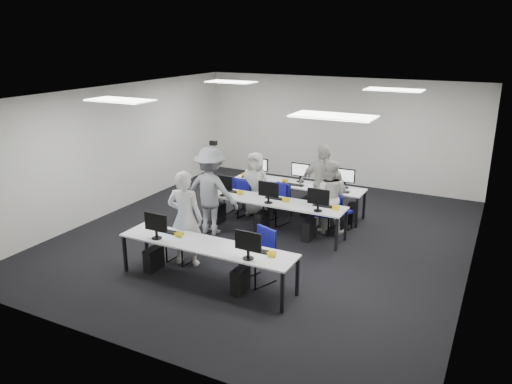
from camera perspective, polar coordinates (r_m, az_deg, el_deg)
The scene contains 23 objects.
room at distance 10.24m, azimuth 1.42°, elevation 2.80°, with size 9.00×9.02×3.00m.
ceiling_panels at distance 9.96m, azimuth 1.48°, elevation 11.08°, with size 5.20×4.60×0.02m.
desk_front at distance 8.53m, azimuth -5.69°, elevation -6.25°, with size 3.20×0.70×0.73m.
desk_mid at distance 10.65m, azimuth 1.85°, elevation -1.22°, with size 3.20×0.70×0.73m.
desk_back at distance 11.87m, azimuth 4.75°, elevation 0.73°, with size 3.20×0.70×0.73m.
equipment_front at distance 8.75m, azimuth -6.76°, elevation -7.98°, with size 2.51×0.41×1.19m.
equipment_mid at distance 10.82m, azimuth 0.87°, elevation -2.72°, with size 2.91×0.41×1.19m.
equipment_back at distance 11.92m, azimuth 5.59°, elevation -0.86°, with size 2.91×0.41×1.19m.
chair_0 at distance 9.57m, azimuth -8.52°, elevation -6.33°, with size 0.43×0.47×0.84m.
chair_1 at distance 8.71m, azimuth 0.23°, elevation -8.39°, with size 0.62×0.64×0.95m.
chair_2 at distance 11.84m, azimuth -2.29°, elevation -1.36°, with size 0.44×0.47×0.85m.
chair_3 at distance 11.32m, azimuth 2.44°, elevation -2.18°, with size 0.59×0.61×0.90m.
chair_4 at distance 10.91m, azimuth 7.71°, elevation -3.22°, with size 0.42×0.46×0.85m.
chair_5 at distance 12.00m, azimuth -1.12°, elevation -1.11°, with size 0.44×0.47×0.84m.
chair_6 at distance 11.51m, azimuth 2.69°, elevation -1.76°, with size 0.52×0.56×0.95m.
chair_7 at distance 11.10m, azimuth 9.51°, elevation -2.97°, with size 0.53×0.55×0.82m.
handbag at distance 11.28m, azimuth -4.76°, elevation 0.78°, with size 0.33×0.21×0.27m, color #A08852.
student_0 at distance 9.20m, azimuth -8.09°, elevation -3.00°, with size 0.66×0.43×1.81m, color beige.
student_1 at distance 10.73m, azimuth 8.31°, elevation -0.55°, with size 0.78×0.61×1.61m, color beige.
student_2 at distance 11.73m, azimuth -0.07°, elevation 0.95°, with size 0.74×0.48×1.51m, color beige.
student_3 at distance 10.99m, azimuth 7.57°, elevation 0.66°, with size 1.10×0.46×1.88m, color beige.
photographer at distance 10.60m, azimuth -5.20°, elevation 0.11°, with size 1.22×0.70×1.89m, color slate.
dslr_camera at distance 10.50m, azimuth -4.89°, elevation 5.63°, with size 0.14×0.18×0.10m, color black.
Camera 1 is at (4.28, -8.92, 4.12)m, focal length 35.00 mm.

